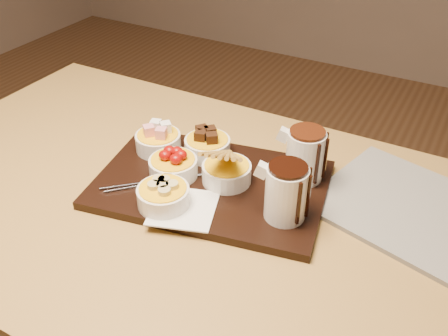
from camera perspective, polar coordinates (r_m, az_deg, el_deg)
The scene contains 12 objects.
dining_table at distance 1.10m, azimuth -7.13°, elevation -6.35°, with size 1.20×0.80×0.75m.
serving_board at distance 1.02m, azimuth -1.48°, elevation -1.88°, with size 0.46×0.30×0.02m, color black.
napkin at distance 0.95m, azimuth -4.65°, elevation -4.59°, with size 0.12×0.12×0.00m, color white.
bowl_marshmallows at distance 1.11m, azimuth -7.52°, elevation 2.96°, with size 0.10×0.10×0.04m, color white.
bowl_cake at distance 1.09m, azimuth -1.91°, elevation 2.42°, with size 0.10×0.10×0.04m, color white.
bowl_strawberries at distance 1.03m, azimuth -5.81°, elevation 0.06°, with size 0.10×0.10×0.04m, color white.
bowl_biscotti at distance 1.00m, azimuth 0.30°, elevation -0.60°, with size 0.10×0.10×0.04m, color white.
bowl_bananas at distance 0.95m, azimuth -6.93°, elevation -3.28°, with size 0.10×0.10×0.04m, color white.
pitcher_dark_chocolate at distance 0.90m, azimuth 7.10°, elevation -2.88°, with size 0.08×0.08×0.11m, color silver.
pitcher_milk_chocolate at distance 1.01m, azimuth 9.24°, elevation 1.35°, with size 0.08×0.08×0.11m, color silver.
fondue_skewers at distance 1.02m, azimuth -6.82°, elevation -1.31°, with size 0.26×0.03×0.01m, color silver, non-canonical shape.
newspaper at distance 1.03m, azimuth 21.04°, elevation -4.60°, with size 0.35×0.28×0.01m, color beige.
Camera 1 is at (0.51, -0.65, 1.37)m, focal length 40.00 mm.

